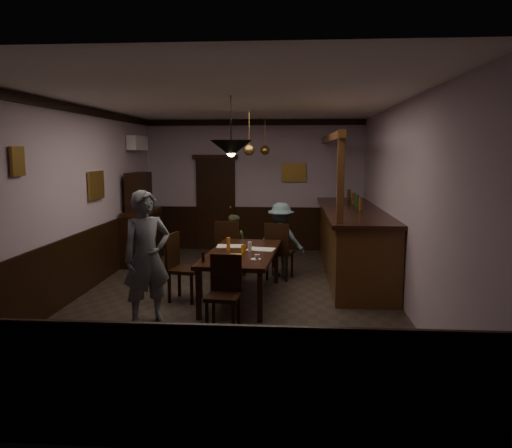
# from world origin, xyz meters

# --- Properties ---
(room) EXTENTS (5.01, 8.01, 3.01)m
(room) POSITION_xyz_m (0.00, 0.00, 1.50)
(room) COLOR #2D2621
(room) RESTS_ON ground
(dining_table) EXTENTS (1.15, 2.27, 0.75)m
(dining_table) POSITION_xyz_m (0.12, -0.01, 0.69)
(dining_table) COLOR black
(dining_table) RESTS_ON ground
(chair_far_left) EXTENTS (0.53, 0.53, 1.05)m
(chair_far_left) POSITION_xyz_m (-0.25, 1.29, 0.57)
(chair_far_left) COLOR black
(chair_far_left) RESTS_ON ground
(chair_far_right) EXTENTS (0.55, 0.55, 1.03)m
(chair_far_right) POSITION_xyz_m (0.64, 1.23, 0.56)
(chair_far_right) COLOR black
(chair_far_right) RESTS_ON ground
(chair_near) EXTENTS (0.45, 0.45, 0.96)m
(chair_near) POSITION_xyz_m (0.03, -1.32, 0.52)
(chair_near) COLOR black
(chair_near) RESTS_ON ground
(chair_side) EXTENTS (0.53, 0.53, 1.04)m
(chair_side) POSITION_xyz_m (-0.83, -0.13, 0.57)
(chair_side) COLOR black
(chair_side) RESTS_ON ground
(person_standing) EXTENTS (0.77, 0.73, 1.77)m
(person_standing) POSITION_xyz_m (-1.02, -1.18, 0.89)
(person_standing) COLOR slate
(person_standing) RESTS_ON ground
(person_seated_left) EXTENTS (0.58, 0.47, 1.12)m
(person_seated_left) POSITION_xyz_m (-0.22, 1.57, 0.56)
(person_seated_left) COLOR #495130
(person_seated_left) RESTS_ON ground
(person_seated_right) EXTENTS (0.99, 0.77, 1.35)m
(person_seated_right) POSITION_xyz_m (0.68, 1.51, 0.68)
(person_seated_right) COLOR #4C626D
(person_seated_right) RESTS_ON ground
(newspaper_left) EXTENTS (0.44, 0.33, 0.01)m
(newspaper_left) POSITION_xyz_m (-0.12, 0.41, 0.75)
(newspaper_left) COLOR silver
(newspaper_left) RESTS_ON dining_table
(newspaper_right) EXTENTS (0.47, 0.37, 0.01)m
(newspaper_right) POSITION_xyz_m (0.40, 0.18, 0.75)
(newspaper_right) COLOR silver
(newspaper_right) RESTS_ON dining_table
(napkin) EXTENTS (0.16, 0.16, 0.00)m
(napkin) POSITION_xyz_m (0.06, -0.26, 0.75)
(napkin) COLOR #E5E554
(napkin) RESTS_ON dining_table
(saucer) EXTENTS (0.15, 0.15, 0.01)m
(saucer) POSITION_xyz_m (0.38, -0.58, 0.76)
(saucer) COLOR white
(saucer) RESTS_ON dining_table
(coffee_cup) EXTENTS (0.09, 0.09, 0.07)m
(coffee_cup) POSITION_xyz_m (0.39, -0.62, 0.80)
(coffee_cup) COLOR white
(coffee_cup) RESTS_ON saucer
(pastry_plate) EXTENTS (0.22, 0.22, 0.01)m
(pastry_plate) POSITION_xyz_m (0.07, -0.55, 0.76)
(pastry_plate) COLOR white
(pastry_plate) RESTS_ON dining_table
(pastry_ring_a) EXTENTS (0.13, 0.13, 0.04)m
(pastry_ring_a) POSITION_xyz_m (-0.01, -0.52, 0.79)
(pastry_ring_a) COLOR #C68C47
(pastry_ring_a) RESTS_ON pastry_plate
(pastry_ring_b) EXTENTS (0.13, 0.13, 0.04)m
(pastry_ring_b) POSITION_xyz_m (0.04, -0.47, 0.79)
(pastry_ring_b) COLOR #C68C47
(pastry_ring_b) RESTS_ON pastry_plate
(soda_can) EXTENTS (0.07, 0.07, 0.12)m
(soda_can) POSITION_xyz_m (0.15, -0.11, 0.81)
(soda_can) COLOR #FFA115
(soda_can) RESTS_ON dining_table
(beer_glass) EXTENTS (0.06, 0.06, 0.20)m
(beer_glass) POSITION_xyz_m (-0.10, 0.09, 0.85)
(beer_glass) COLOR #BF721E
(beer_glass) RESTS_ON dining_table
(water_glass) EXTENTS (0.06, 0.06, 0.15)m
(water_glass) POSITION_xyz_m (0.24, 0.00, 0.82)
(water_glass) COLOR silver
(water_glass) RESTS_ON dining_table
(pepper_mill) EXTENTS (0.04, 0.04, 0.14)m
(pepper_mill) POSITION_xyz_m (-0.34, -0.77, 0.82)
(pepper_mill) COLOR black
(pepper_mill) RESTS_ON dining_table
(sideboard) EXTENTS (0.50, 1.40, 1.85)m
(sideboard) POSITION_xyz_m (-2.21, 2.46, 0.74)
(sideboard) COLOR black
(sideboard) RESTS_ON ground
(bar_counter) EXTENTS (1.07, 4.60, 2.57)m
(bar_counter) POSITION_xyz_m (1.99, 1.86, 0.65)
(bar_counter) COLOR #492913
(bar_counter) RESTS_ON ground
(door_back) EXTENTS (0.90, 0.06, 2.10)m
(door_back) POSITION_xyz_m (-0.90, 3.95, 1.05)
(door_back) COLOR black
(door_back) RESTS_ON ground
(ac_unit) EXTENTS (0.20, 0.85, 0.30)m
(ac_unit) POSITION_xyz_m (-2.38, 2.90, 2.45)
(ac_unit) COLOR white
(ac_unit) RESTS_ON ground
(picture_left_small) EXTENTS (0.04, 0.28, 0.36)m
(picture_left_small) POSITION_xyz_m (-2.46, -1.60, 2.15)
(picture_left_small) COLOR olive
(picture_left_small) RESTS_ON ground
(picture_left_large) EXTENTS (0.04, 0.62, 0.48)m
(picture_left_large) POSITION_xyz_m (-2.46, 0.80, 1.70)
(picture_left_large) COLOR olive
(picture_left_large) RESTS_ON ground
(picture_back) EXTENTS (0.55, 0.04, 0.42)m
(picture_back) POSITION_xyz_m (0.90, 3.96, 1.80)
(picture_back) COLOR olive
(picture_back) RESTS_ON ground
(pendant_iron) EXTENTS (0.56, 0.56, 0.80)m
(pendant_iron) POSITION_xyz_m (0.06, -0.80, 2.31)
(pendant_iron) COLOR black
(pendant_iron) RESTS_ON ground
(pendant_brass_mid) EXTENTS (0.20, 0.20, 0.81)m
(pendant_brass_mid) POSITION_xyz_m (0.10, 1.49, 2.30)
(pendant_brass_mid) COLOR #BF8C3F
(pendant_brass_mid) RESTS_ON ground
(pendant_brass_far) EXTENTS (0.20, 0.20, 0.81)m
(pendant_brass_far) POSITION_xyz_m (0.30, 2.92, 2.30)
(pendant_brass_far) COLOR #BF8C3F
(pendant_brass_far) RESTS_ON ground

